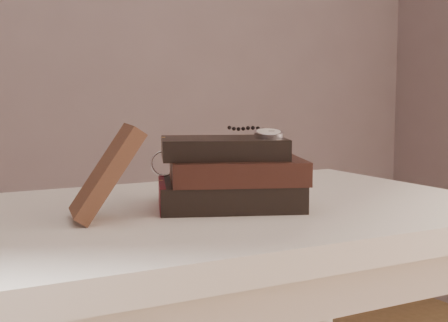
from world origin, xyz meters
TOP-DOWN VIEW (x-y plane):
  - table at (0.00, 0.35)m, footprint 1.00×0.60m
  - book_stack at (0.05, 0.32)m, footprint 0.26×0.23m
  - journal at (-0.15, 0.32)m, footprint 0.12×0.11m
  - pocket_watch at (0.10, 0.30)m, footprint 0.06×0.15m
  - eyeglasses at (0.01, 0.42)m, footprint 0.13×0.13m

SIDE VIEW (x-z plane):
  - table at x=0.00m, z-range 0.28..1.03m
  - book_stack at x=0.05m, z-range 0.75..0.86m
  - eyeglasses at x=0.01m, z-range 0.79..0.84m
  - journal at x=-0.15m, z-range 0.75..0.89m
  - pocket_watch at x=0.10m, z-range 0.86..0.88m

